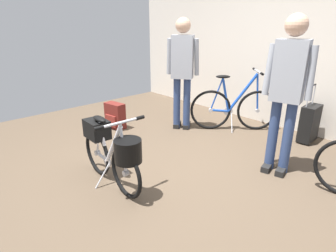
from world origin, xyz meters
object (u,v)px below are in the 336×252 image
object	(u,v)px
display_bike_left	(234,108)
visitor_browsing	(182,68)
backpack_on_floor	(115,116)
rolling_suitcase	(309,123)
visitor_near_wall	(287,86)
folding_bike_foreground	(112,150)

from	to	relation	value
display_bike_left	visitor_browsing	size ratio (longest dim) A/B	0.60
display_bike_left	backpack_on_floor	distance (m)	1.92
visitor_browsing	rolling_suitcase	bearing A→B (deg)	30.56
visitor_near_wall	visitor_browsing	bearing A→B (deg)	174.52
rolling_suitcase	folding_bike_foreground	bearing A→B (deg)	-107.99
folding_bike_foreground	visitor_near_wall	bearing A→B (deg)	58.12
folding_bike_foreground	rolling_suitcase	size ratio (longest dim) A/B	1.35
visitor_near_wall	visitor_browsing	distance (m)	1.74
folding_bike_foreground	visitor_browsing	size ratio (longest dim) A/B	0.66
rolling_suitcase	visitor_browsing	bearing A→B (deg)	-149.44
display_bike_left	rolling_suitcase	xyz separation A→B (m)	(1.02, 0.39, -0.08)
visitor_browsing	backpack_on_floor	world-z (taller)	visitor_browsing
display_bike_left	rolling_suitcase	bearing A→B (deg)	20.74
rolling_suitcase	visitor_near_wall	bearing A→B (deg)	-84.50
visitor_browsing	backpack_on_floor	size ratio (longest dim) A/B	4.10
folding_bike_foreground	rolling_suitcase	xyz separation A→B (m)	(0.88, 2.72, -0.14)
visitor_browsing	backpack_on_floor	bearing A→B (deg)	-133.14
visitor_near_wall	backpack_on_floor	bearing A→B (deg)	-165.83
folding_bike_foreground	rolling_suitcase	distance (m)	2.86
display_bike_left	visitor_browsing	bearing A→B (deg)	-136.40
display_bike_left	rolling_suitcase	size ratio (longest dim) A/B	1.22
folding_bike_foreground	rolling_suitcase	bearing A→B (deg)	72.01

